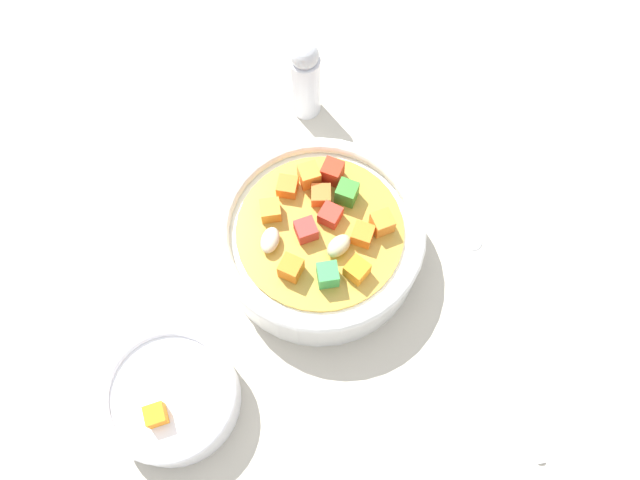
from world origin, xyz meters
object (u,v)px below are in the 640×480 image
(spoon, at_px, (495,308))
(soup_bowl_main, at_px, (320,238))
(side_bowl_small, at_px, (172,396))
(pepper_shaker, at_px, (305,79))

(spoon, bearing_deg, soup_bowl_main, 59.49)
(spoon, distance_m, side_bowl_small, 0.28)
(soup_bowl_main, height_order, side_bowl_small, soup_bowl_main)
(soup_bowl_main, xyz_separation_m, side_bowl_small, (0.09, 0.15, -0.01))
(spoon, height_order, side_bowl_small, side_bowl_small)
(soup_bowl_main, bearing_deg, pepper_shaker, -72.99)
(side_bowl_small, bearing_deg, soup_bowl_main, -119.79)
(soup_bowl_main, relative_size, spoon, 0.85)
(side_bowl_small, xyz_separation_m, pepper_shaker, (-0.04, -0.30, 0.03))
(spoon, relative_size, pepper_shaker, 2.25)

